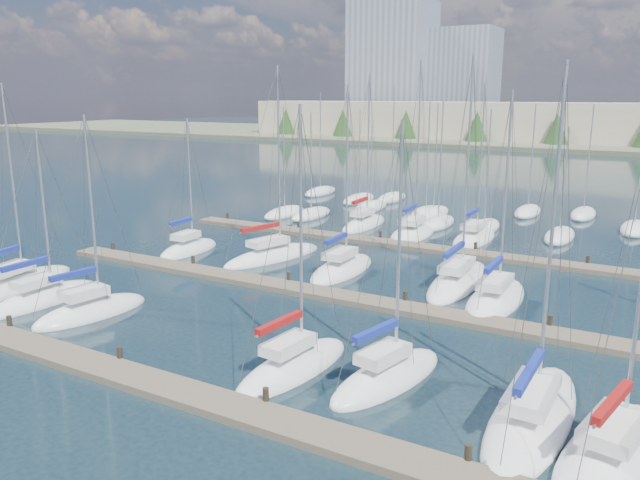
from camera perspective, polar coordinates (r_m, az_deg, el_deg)
The scene contains 21 objects.
ground at distance 77.98m, azimuth 17.24°, elevation 3.82°, with size 400.00×400.00×0.00m, color #1B2E37.
dock_near at distance 26.83m, azimuth -13.30°, elevation -13.17°, with size 44.00×1.93×1.10m.
dock_mid at distance 37.38m, azimuth 1.55°, elevation -5.14°, with size 44.00×1.93×1.10m.
dock_far at distance 49.67m, azimuth 9.30°, elevation -0.67°, with size 44.00×1.93×1.10m.
sailboat_o at distance 54.66m, azimuth 8.49°, elevation 0.67°, with size 3.69×8.51×15.40m.
sailboat_b at distance 40.25m, azimuth -23.96°, elevation -4.93°, with size 2.45×7.64×10.75m.
sailboat_c at distance 36.97m, azimuth -20.20°, elevation -6.14°, with size 3.53×7.09×11.62m.
sailboat_i at distance 46.49m, azimuth -4.35°, elevation -1.44°, with size 4.71×9.38×14.64m.
sailboat_n at distance 57.89m, azimuth 4.05°, elevation 1.49°, with size 2.72×8.06×14.39m.
sailboat_d at distance 28.09m, azimuth -2.44°, elevation -11.48°, with size 2.96×7.54×12.26m.
sailboat_h at distance 49.37m, azimuth -11.91°, elevation -0.83°, with size 2.73×6.36×10.88m.
sailboat_j at distance 42.99m, azimuth 2.03°, elevation -2.64°, with size 3.10×8.01×13.32m.
sailboat_e at distance 27.29m, azimuth 6.17°, elevation -12.33°, with size 3.69×7.48×11.67m.
sailboat_p at distance 53.67m, azimuth 13.91°, elevation 0.19°, with size 2.68×8.02×13.62m.
sailboat_a at distance 43.72m, azimuth -26.17°, elevation -3.76°, with size 4.49×9.76×13.31m.
sailboat_g at distance 24.13m, azimuth 25.39°, elevation -17.28°, with size 4.52×8.88×14.09m.
sailboat_f at distance 25.40m, azimuth 18.82°, elevation -15.08°, with size 2.80×9.79×13.80m.
sailboat_l at distance 38.19m, azimuth 15.76°, elevation -5.21°, with size 2.89×8.54×12.88m.
sailboat_k at distance 41.23m, azimuth 12.51°, elevation -3.65°, with size 3.13×10.20×15.07m.
distant_boats at distance 63.73m, azimuth 10.10°, elevation 2.49°, with size 36.93×20.75×13.30m.
shoreline at distance 167.75m, azimuth 20.08°, elevation 10.89°, with size 400.00×60.00×38.00m.
Camera 1 is at (16.91, -15.18, 11.91)m, focal length 35.00 mm.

